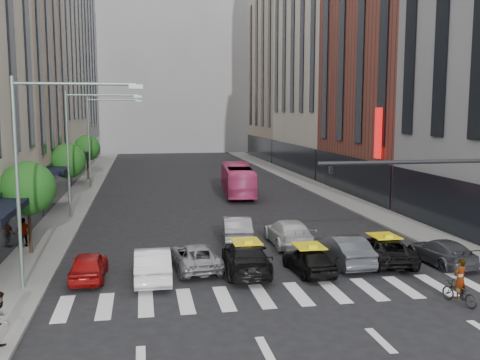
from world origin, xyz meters
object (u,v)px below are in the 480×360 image
streetlamp_near (40,154)px  pedestrian_near (0,320)px  pedestrian_far (24,232)px  taxi_center (309,260)px  bus (238,180)px  car_white_front (152,264)px  streetlamp_mid (81,137)px  taxi_left (246,257)px  streetlamp_far (98,129)px  motorcycle (459,293)px  car_red (89,266)px

streetlamp_near → pedestrian_near: 7.83m
pedestrian_far → taxi_center: bearing=120.9°
bus → taxi_center: bearing=93.0°
car_white_front → streetlamp_near: bearing=7.0°
streetlamp_mid → taxi_left: 18.36m
streetlamp_near → bus: size_ratio=0.87×
streetlamp_mid → streetlamp_far: same height
motorcycle → pedestrian_near: (-16.99, -1.31, 0.65)m
streetlamp_near → taxi_center: streetlamp_near is taller
streetlamp_near → pedestrian_far: bearing=107.7°
car_red → car_white_front: (2.89, -0.58, 0.10)m
streetlamp_near → pedestrian_near: bearing=-93.3°
car_red → streetlamp_far: bearing=-85.6°
car_white_front → motorcycle: bearing=156.0°
pedestrian_far → streetlamp_near: bearing=75.5°
streetlamp_near → car_white_front: (4.59, 0.55, -5.14)m
car_red → streetlamp_mid: bearing=-82.2°
motorcycle → car_red: bearing=-38.0°
pedestrian_far → car_red: bearing=90.7°
motorcycle → bus: bearing=-98.9°
streetlamp_mid → car_red: size_ratio=2.32×
car_white_front → pedestrian_near: pedestrian_near is taller
streetlamp_near → taxi_center: (11.94, 0.17, -5.24)m
streetlamp_near → streetlamp_mid: bearing=90.0°
pedestrian_near → pedestrian_far: 13.74m
streetlamp_far → pedestrian_far: (-2.37, -24.59, -4.93)m
pedestrian_far → car_white_front: bearing=103.2°
car_white_front → streetlamp_far: bearing=-81.5°
taxi_left → taxi_center: size_ratio=1.33×
taxi_left → car_white_front: bearing=8.9°
streetlamp_mid → bus: size_ratio=0.87×
pedestrian_near → motorcycle: bearing=-78.2°
car_white_front → bus: bus is taller
streetlamp_far → pedestrian_far: streetlamp_far is taller
streetlamp_mid → pedestrian_near: bearing=-90.9°
bus → pedestrian_far: size_ratio=6.27×
streetlamp_mid → car_white_front: 16.92m
pedestrian_near → streetlamp_far: bearing=6.8°
car_red → taxi_center: 10.28m
taxi_center → bus: 24.44m
motorcycle → pedestrian_far: bearing=-49.0°
car_red → car_white_front: bearing=169.9°
streetlamp_near → streetlamp_far: size_ratio=1.00×
streetlamp_mid → motorcycle: streetlamp_mid is taller
car_red → bus: (11.20, 23.46, 0.78)m
taxi_left → pedestrian_near: bearing=41.7°
streetlamp_far → bus: (12.91, -7.42, -4.46)m
streetlamp_far → taxi_center: 34.39m
streetlamp_mid → streetlamp_far: (0.00, 16.00, 0.00)m
taxi_center → motorcycle: (4.69, -5.04, -0.21)m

